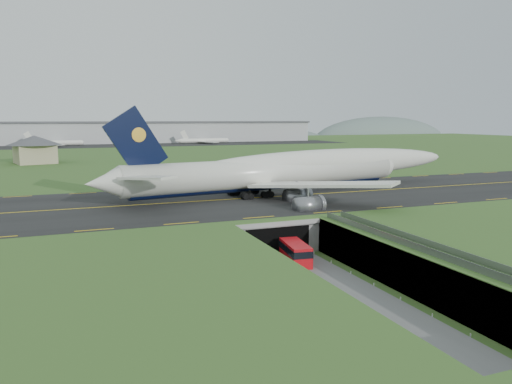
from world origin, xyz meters
name	(u,v)px	position (x,y,z in m)	size (l,w,h in m)	color
ground	(298,268)	(0.00, 0.00, 0.00)	(900.00, 900.00, 0.00)	#336026
airfield_deck	(298,250)	(0.00, 0.00, 3.00)	(800.00, 800.00, 6.00)	gray
trench_road	(321,282)	(0.00, -7.50, 0.10)	(12.00, 75.00, 0.20)	slate
taxiway	(232,199)	(0.00, 33.00, 6.09)	(800.00, 44.00, 0.18)	black
tunnel_portal	(259,227)	(0.00, 16.71, 3.33)	(17.00, 22.30, 6.00)	gray
guideway	(439,260)	(11.00, -19.11, 5.32)	(3.00, 53.00, 7.05)	#A8A8A3
jumbo_jet	(295,170)	(17.23, 37.06, 11.58)	(98.00, 61.89, 20.72)	silver
shuttle_tram	(295,253)	(0.60, 2.30, 1.88)	(4.33, 8.83, 3.43)	red
service_building	(35,147)	(-43.95, 144.91, 12.56)	(24.62, 24.62, 11.07)	tan
cargo_terminal	(112,132)	(-0.21, 299.41, 13.96)	(320.00, 67.00, 15.60)	#B2B2B2
distant_hills	(167,146)	(64.38, 430.00, -4.00)	(700.00, 91.00, 60.00)	slate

